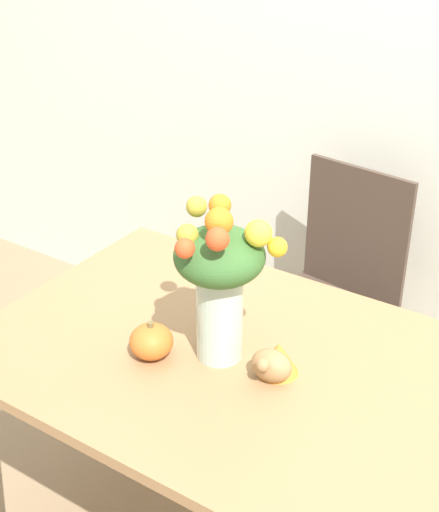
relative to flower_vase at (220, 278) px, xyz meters
The scene contains 6 objects.
wall_back 1.19m from the flower_vase, 87.65° to the left, with size 8.00×0.06×2.70m.
dining_table 0.33m from the flower_vase, 24.36° to the left, with size 1.32×0.87×0.76m.
flower_vase is the anchor object (origin of this frame).
pumpkin 0.24m from the flower_vase, 146.13° to the right, with size 0.11×0.11×0.10m.
turkey_figurine 0.23m from the flower_vase, ahead, with size 0.10×0.13×0.08m.
dining_chair_near_window 0.93m from the flower_vase, 93.96° to the left, with size 0.48×0.48×0.95m.
Camera 1 is at (0.74, -1.21, 1.81)m, focal length 50.00 mm.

